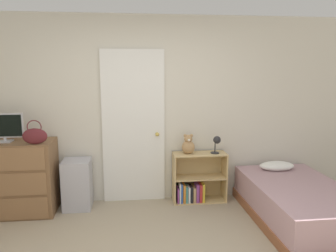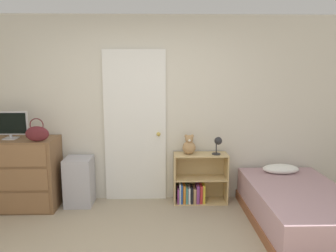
# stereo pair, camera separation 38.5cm
# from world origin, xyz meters

# --- Properties ---
(wall_back) EXTENTS (10.00, 0.06, 2.55)m
(wall_back) POSITION_xyz_m (0.00, 2.08, 1.27)
(wall_back) COLOR beige
(wall_back) RESTS_ON ground_plane
(door_closed) EXTENTS (0.85, 0.09, 2.10)m
(door_closed) POSITION_xyz_m (-0.13, 2.03, 1.05)
(door_closed) COLOR white
(door_closed) RESTS_ON ground_plane
(dresser) EXTENTS (1.09, 0.53, 0.94)m
(dresser) POSITION_xyz_m (-1.69, 1.76, 0.47)
(dresser) COLOR brown
(dresser) RESTS_ON ground_plane
(tv) EXTENTS (0.46, 0.16, 0.36)m
(tv) POSITION_xyz_m (-1.71, 1.75, 1.13)
(tv) COLOR #B7B7BC
(tv) RESTS_ON dresser
(handbag) EXTENTS (0.29, 0.10, 0.30)m
(handbag) POSITION_xyz_m (-1.31, 1.59, 1.05)
(handbag) COLOR #591E23
(handbag) RESTS_ON dresser
(storage_bin) EXTENTS (0.36, 0.37, 0.66)m
(storage_bin) POSITION_xyz_m (-0.88, 1.84, 0.33)
(storage_bin) COLOR #ADADB7
(storage_bin) RESTS_ON ground_plane
(bookshelf) EXTENTS (0.74, 0.29, 0.69)m
(bookshelf) POSITION_xyz_m (0.72, 1.89, 0.26)
(bookshelf) COLOR tan
(bookshelf) RESTS_ON ground_plane
(teddy_bear) EXTENTS (0.18, 0.18, 0.27)m
(teddy_bear) POSITION_xyz_m (0.61, 1.88, 0.81)
(teddy_bear) COLOR tan
(teddy_bear) RESTS_ON bookshelf
(desk_lamp) EXTENTS (0.13, 0.13, 0.24)m
(desk_lamp) POSITION_xyz_m (1.00, 1.84, 0.86)
(desk_lamp) COLOR #262628
(desk_lamp) RESTS_ON bookshelf
(bed) EXTENTS (1.08, 1.82, 0.56)m
(bed) POSITION_xyz_m (1.85, 1.13, 0.23)
(bed) COLOR brown
(bed) RESTS_ON ground_plane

